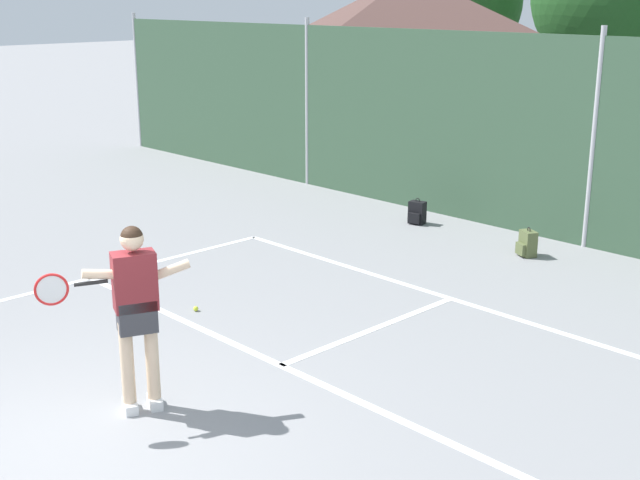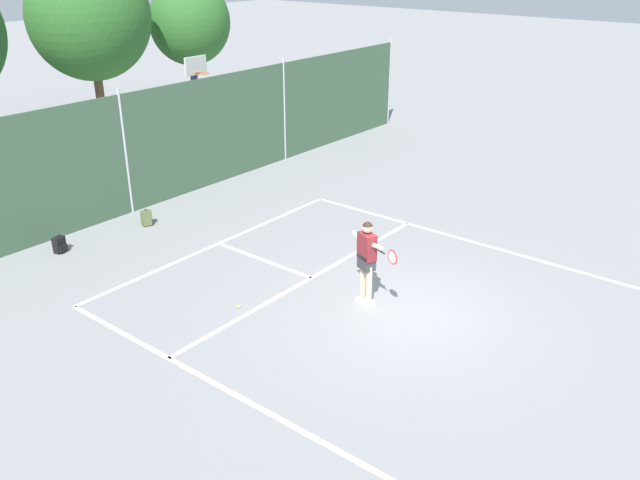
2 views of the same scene
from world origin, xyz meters
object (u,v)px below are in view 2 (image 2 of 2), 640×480
at_px(tennis_ball, 239,307).
at_px(basketball_hoop, 197,94).
at_px(tennis_player, 367,256).
at_px(backpack_olive, 147,218).
at_px(backpack_black, 60,245).

bearing_deg(tennis_ball, basketball_hoop, 51.99).
height_order(tennis_player, backpack_olive, tennis_player).
relative_size(tennis_ball, backpack_black, 0.14).
height_order(tennis_ball, backpack_olive, backpack_olive).
distance_m(tennis_player, tennis_ball, 2.86).
bearing_deg(backpack_black, tennis_ball, -81.70).
height_order(tennis_player, tennis_ball, tennis_player).
bearing_deg(backpack_olive, basketball_hoop, 33.59).
xyz_separation_m(basketball_hoop, backpack_black, (-7.30, -2.99, -2.12)).
xyz_separation_m(tennis_player, backpack_black, (-2.57, 7.31, -0.92)).
bearing_deg(tennis_player, basketball_hoop, 65.34).
relative_size(basketball_hoop, backpack_black, 7.67).
relative_size(basketball_hoop, tennis_player, 1.91).
xyz_separation_m(backpack_black, backpack_olive, (2.41, -0.26, 0.00)).
bearing_deg(basketball_hoop, tennis_ball, -128.01).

